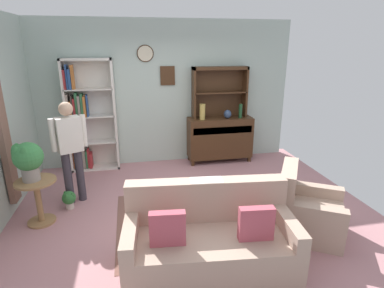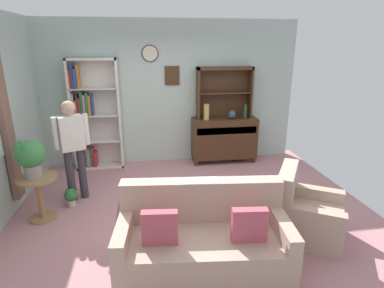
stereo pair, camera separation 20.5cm
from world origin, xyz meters
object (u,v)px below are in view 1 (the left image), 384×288
Objects in this scene: plant_stand at (38,197)px; book_stack at (192,192)px; bookshelf at (87,118)px; vase_round at (228,114)px; potted_plant_small at (69,199)px; potted_plant_large at (27,159)px; armchair_floral at (306,212)px; vase_tall at (202,112)px; couch_floral at (209,240)px; sideboard at (220,137)px; coffee_table at (202,197)px; bottle_wine at (240,111)px; sideboard_hutch at (220,85)px; person_reading at (70,146)px.

plant_stand is 2.07m from book_stack.
bookshelf is 12.35× the size of vase_round.
vase_round is 0.27× the size of plant_stand.
book_stack reaches higher than potted_plant_small.
potted_plant_large is at bearing 168.72° from book_stack.
vase_tall is at bearing 105.69° from armchair_floral.
couch_floral is at bearing -165.63° from armchair_floral.
sideboard is 1.62× the size of coffee_table.
armchair_floral reaches higher than potted_plant_small.
potted_plant_small is at bearing -153.80° from vase_round.
sideboard is 0.69× the size of couch_floral.
bottle_wine is 3.90m from plant_stand.
potted_plant_small is (-2.35, -1.40, -0.91)m from vase_tall.
sideboard_hutch reaches higher than potted_plant_large.
couch_floral reaches higher than armchair_floral.
coffee_table reaches higher than potted_plant_small.
vase_tall reaches higher than plant_stand.
person_reading is at bearing -154.82° from sideboard.
bottle_wine is (0.78, -0.01, -0.01)m from vase_tall.
sideboard_hutch reaches higher than book_stack.
plant_stand is at bearing -151.54° from vase_round.
potted_plant_large is (-3.46, 0.95, 0.64)m from armchair_floral.
potted_plant_large reaches higher than sideboard.
bookshelf is 7.71× the size of potted_plant_small.
person_reading is at bearing 73.03° from potted_plant_small.
bottle_wine is at bearing 26.32° from plant_stand.
book_stack is (2.08, -0.42, -0.49)m from potted_plant_large.
sideboard is 7.65× the size of vase_round.
sideboard_hutch reaches higher than couch_floral.
armchair_floral is (0.23, -2.67, -0.72)m from vase_round.
potted_plant_large reaches higher than book_stack.
vase_round is at bearing -27.17° from sideboard.
vase_tall is 0.16× the size of couch_floral.
potted_plant_small is at bearing 44.78° from plant_stand.
sideboard reaches higher than plant_stand.
sideboard_hutch reaches higher than potted_plant_small.
vase_tall reaches higher than armchair_floral.
plant_stand is (-2.04, 1.29, 0.08)m from couch_floral.
sideboard_hutch is at bearing 90.00° from sideboard.
couch_floral reaches higher than plant_stand.
armchair_floral is at bearing -21.16° from book_stack.
person_reading reaches higher than book_stack.
vase_round reaches higher than coffee_table.
couch_floral is 2.99× the size of plant_stand.
bookshelf is 1.35m from person_reading.
vase_tall is 0.59× the size of potted_plant_large.
bookshelf reaches higher than couch_floral.
vase_round is at bearing 23.00° from person_reading.
sideboard is at bearing 30.41° from plant_stand.
couch_floral is at bearing -47.89° from person_reading.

